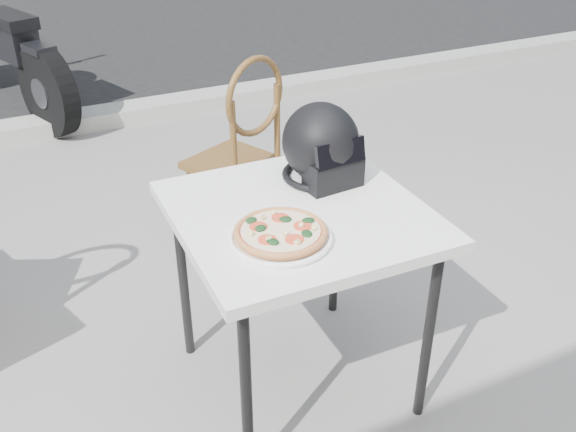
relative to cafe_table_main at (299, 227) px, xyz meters
name	(u,v)px	position (x,y,z in m)	size (l,w,h in m)	color
ground	(271,380)	(-0.10, 0.04, -0.71)	(80.00, 80.00, 0.00)	gray
street_asphalt	(36,15)	(-0.10, 7.04, -0.71)	(30.00, 8.00, 0.00)	black
curb	(105,117)	(-0.10, 3.04, -0.65)	(30.00, 0.25, 0.12)	#A6A49B
cafe_table_main	(299,227)	(0.00, 0.00, 0.00)	(0.85, 0.85, 0.78)	white
plate	(281,238)	(-0.14, -0.15, 0.08)	(0.40, 0.40, 0.02)	white
pizza	(281,232)	(-0.14, -0.15, 0.10)	(0.38, 0.38, 0.04)	#C17C46
helmet	(322,147)	(0.18, 0.17, 0.20)	(0.30, 0.31, 0.29)	black
cafe_chair_main	(242,144)	(0.22, 1.04, -0.14)	(0.52, 0.52, 1.03)	brown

